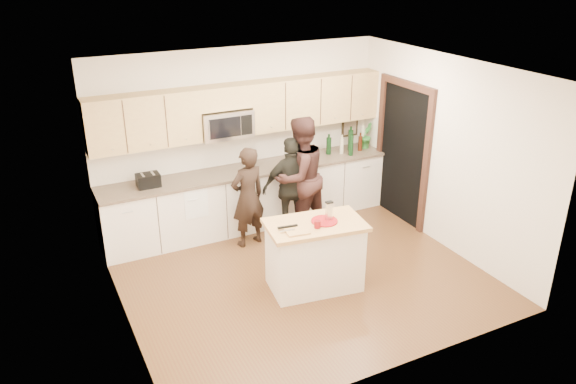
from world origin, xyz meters
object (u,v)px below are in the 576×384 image
woman_right (292,187)px  toaster (148,180)px  island (315,255)px  woman_center (300,177)px  woman_left (248,197)px

woman_right → toaster: bearing=-5.3°
island → woman_center: (0.53, 1.42, 0.45)m
toaster → island: bearing=-51.7°
island → woman_right: bearing=82.1°
island → toaster: bearing=136.4°
toaster → woman_right: bearing=-15.4°
island → toaster: (-1.55, 1.96, 0.58)m
toaster → woman_center: 2.16m
island → woman_left: bearing=109.8°
island → woman_left: woman_left is taller
woman_left → woman_right: 0.70m
woman_left → woman_center: size_ratio=0.82×
island → toaster: 2.57m
island → woman_center: 1.59m
toaster → woman_right: woman_right is taller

